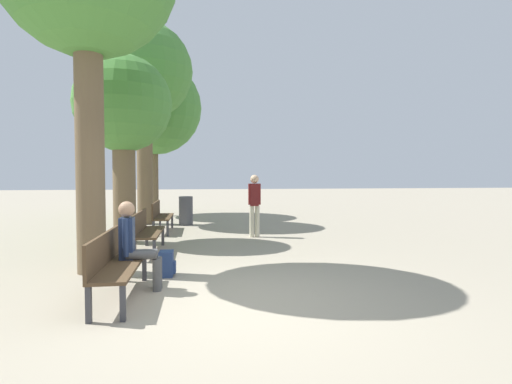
{
  "coord_description": "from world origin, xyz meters",
  "views": [
    {
      "loc": [
        -0.45,
        -4.8,
        1.6
      ],
      "look_at": [
        1.1,
        6.26,
        1.12
      ],
      "focal_mm": 28.0,
      "sensor_mm": 36.0,
      "label": 1
    }
  ],
  "objects_px": {
    "tree_row_1": "(123,108)",
    "tree_row_2": "(144,74)",
    "bench_row_0": "(114,260)",
    "tree_row_3": "(154,108)",
    "backpack": "(167,264)",
    "pedestrian_near": "(255,201)",
    "bench_row_2": "(160,214)",
    "bench_row_1": "(146,229)",
    "trash_bin": "(186,211)",
    "person_seated": "(135,243)"
  },
  "relations": [
    {
      "from": "bench_row_1",
      "to": "backpack",
      "type": "distance_m",
      "value": 2.08
    },
    {
      "from": "tree_row_1",
      "to": "tree_row_2",
      "type": "distance_m",
      "value": 3.97
    },
    {
      "from": "tree_row_1",
      "to": "backpack",
      "type": "bearing_deg",
      "value": -69.74
    },
    {
      "from": "tree_row_2",
      "to": "backpack",
      "type": "distance_m",
      "value": 8.45
    },
    {
      "from": "bench_row_0",
      "to": "trash_bin",
      "type": "relative_size",
      "value": 1.97
    },
    {
      "from": "bench_row_2",
      "to": "tree_row_2",
      "type": "relative_size",
      "value": 0.28
    },
    {
      "from": "backpack",
      "to": "pedestrian_near",
      "type": "xyz_separation_m",
      "value": [
        1.92,
        3.76,
        0.72
      ]
    },
    {
      "from": "bench_row_1",
      "to": "tree_row_2",
      "type": "height_order",
      "value": "tree_row_2"
    },
    {
      "from": "tree_row_1",
      "to": "tree_row_2",
      "type": "height_order",
      "value": "tree_row_2"
    },
    {
      "from": "bench_row_0",
      "to": "pedestrian_near",
      "type": "relative_size",
      "value": 1.12
    },
    {
      "from": "person_seated",
      "to": "backpack",
      "type": "xyz_separation_m",
      "value": [
        0.36,
        0.75,
        -0.47
      ]
    },
    {
      "from": "bench_row_2",
      "to": "tree_row_2",
      "type": "xyz_separation_m",
      "value": [
        -0.66,
        1.92,
        4.35
      ]
    },
    {
      "from": "bench_row_0",
      "to": "trash_bin",
      "type": "xyz_separation_m",
      "value": [
        0.66,
        7.59,
        -0.05
      ]
    },
    {
      "from": "bench_row_0",
      "to": "backpack",
      "type": "distance_m",
      "value": 1.26
    },
    {
      "from": "bench_row_0",
      "to": "trash_bin",
      "type": "height_order",
      "value": "trash_bin"
    },
    {
      "from": "bench_row_2",
      "to": "tree_row_2",
      "type": "height_order",
      "value": "tree_row_2"
    },
    {
      "from": "tree_row_1",
      "to": "trash_bin",
      "type": "bearing_deg",
      "value": 67.4
    },
    {
      "from": "bench_row_0",
      "to": "backpack",
      "type": "height_order",
      "value": "bench_row_0"
    },
    {
      "from": "bench_row_0",
      "to": "tree_row_2",
      "type": "distance_m",
      "value": 9.14
    },
    {
      "from": "trash_bin",
      "to": "tree_row_2",
      "type": "bearing_deg",
      "value": 162.17
    },
    {
      "from": "tree_row_1",
      "to": "backpack",
      "type": "relative_size",
      "value": 11.07
    },
    {
      "from": "bench_row_2",
      "to": "bench_row_0",
      "type": "bearing_deg",
      "value": -90.0
    },
    {
      "from": "bench_row_2",
      "to": "bench_row_1",
      "type": "bearing_deg",
      "value": -90.0
    },
    {
      "from": "bench_row_1",
      "to": "trash_bin",
      "type": "distance_m",
      "value": 4.59
    },
    {
      "from": "tree_row_2",
      "to": "backpack",
      "type": "xyz_separation_m",
      "value": [
        1.24,
        -6.94,
        -4.66
      ]
    },
    {
      "from": "bench_row_2",
      "to": "pedestrian_near",
      "type": "relative_size",
      "value": 1.12
    },
    {
      "from": "bench_row_0",
      "to": "person_seated",
      "type": "xyz_separation_m",
      "value": [
        0.22,
        0.33,
        0.16
      ]
    },
    {
      "from": "trash_bin",
      "to": "bench_row_0",
      "type": "bearing_deg",
      "value": -94.95
    },
    {
      "from": "tree_row_2",
      "to": "tree_row_3",
      "type": "height_order",
      "value": "tree_row_2"
    },
    {
      "from": "pedestrian_near",
      "to": "trash_bin",
      "type": "relative_size",
      "value": 1.76
    },
    {
      "from": "bench_row_0",
      "to": "tree_row_3",
      "type": "xyz_separation_m",
      "value": [
        -0.66,
        10.75,
        3.72
      ]
    },
    {
      "from": "bench_row_2",
      "to": "trash_bin",
      "type": "distance_m",
      "value": 1.63
    },
    {
      "from": "bench_row_0",
      "to": "bench_row_1",
      "type": "distance_m",
      "value": 3.05
    },
    {
      "from": "tree_row_1",
      "to": "pedestrian_near",
      "type": "xyz_separation_m",
      "value": [
        3.16,
        0.4,
        -2.24
      ]
    },
    {
      "from": "pedestrian_near",
      "to": "tree_row_2",
      "type": "bearing_deg",
      "value": 134.76
    },
    {
      "from": "tree_row_1",
      "to": "person_seated",
      "type": "relative_size",
      "value": 3.55
    },
    {
      "from": "person_seated",
      "to": "backpack",
      "type": "bearing_deg",
      "value": 64.4
    },
    {
      "from": "bench_row_2",
      "to": "tree_row_2",
      "type": "distance_m",
      "value": 4.8
    },
    {
      "from": "person_seated",
      "to": "trash_bin",
      "type": "height_order",
      "value": "person_seated"
    },
    {
      "from": "person_seated",
      "to": "pedestrian_near",
      "type": "xyz_separation_m",
      "value": [
        2.27,
        4.5,
        0.26
      ]
    },
    {
      "from": "bench_row_2",
      "to": "pedestrian_near",
      "type": "bearing_deg",
      "value": -26.88
    },
    {
      "from": "bench_row_1",
      "to": "backpack",
      "type": "xyz_separation_m",
      "value": [
        0.58,
        -1.97,
        -0.31
      ]
    },
    {
      "from": "bench_row_1",
      "to": "trash_bin",
      "type": "xyz_separation_m",
      "value": [
        0.66,
        4.54,
        -0.05
      ]
    },
    {
      "from": "bench_row_1",
      "to": "backpack",
      "type": "bearing_deg",
      "value": -73.63
    },
    {
      "from": "tree_row_3",
      "to": "backpack",
      "type": "distance_m",
      "value": 10.55
    },
    {
      "from": "tree_row_2",
      "to": "person_seated",
      "type": "distance_m",
      "value": 8.8
    },
    {
      "from": "pedestrian_near",
      "to": "trash_bin",
      "type": "bearing_deg",
      "value": 123.69
    },
    {
      "from": "bench_row_1",
      "to": "bench_row_2",
      "type": "bearing_deg",
      "value": 90.0
    },
    {
      "from": "tree_row_1",
      "to": "pedestrian_near",
      "type": "relative_size",
      "value": 2.74
    },
    {
      "from": "bench_row_0",
      "to": "backpack",
      "type": "xyz_separation_m",
      "value": [
        0.58,
        1.08,
        -0.31
      ]
    }
  ]
}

